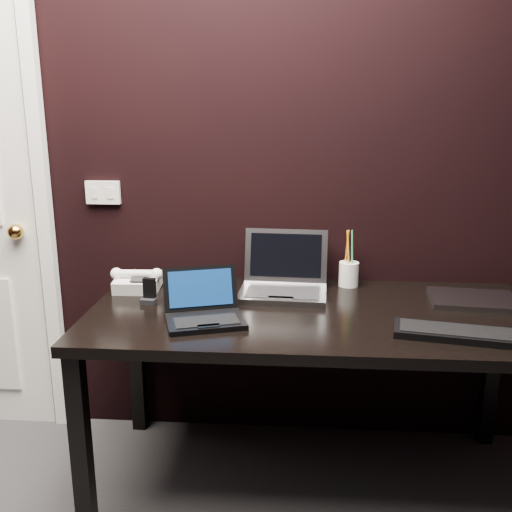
# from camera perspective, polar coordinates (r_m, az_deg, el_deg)

# --- Properties ---
(wall_back) EXTENTS (4.00, 0.00, 4.00)m
(wall_back) POSITION_cam_1_polar(r_m,az_deg,el_deg) (2.45, -1.18, 10.42)
(wall_back) COLOR black
(wall_back) RESTS_ON ground
(wall_switch) EXTENTS (0.15, 0.02, 0.10)m
(wall_switch) POSITION_cam_1_polar(r_m,az_deg,el_deg) (2.59, -15.06, 6.15)
(wall_switch) COLOR silver
(wall_switch) RESTS_ON wall_back
(desk) EXTENTS (1.70, 0.80, 0.74)m
(desk) POSITION_cam_1_polar(r_m,az_deg,el_deg) (2.19, 5.80, -7.36)
(desk) COLOR black
(desk) RESTS_ON ground
(netbook) EXTENTS (0.33, 0.31, 0.17)m
(netbook) POSITION_cam_1_polar(r_m,az_deg,el_deg) (2.05, -5.21, -5.53)
(netbook) COLOR black
(netbook) RESTS_ON desk
(silver_laptop) EXTENTS (0.36, 0.33, 0.24)m
(silver_laptop) POSITION_cam_1_polar(r_m,az_deg,el_deg) (2.34, 2.77, -2.68)
(silver_laptop) COLOR #96969B
(silver_laptop) RESTS_ON desk
(ext_keyboard) EXTENTS (0.44, 0.22, 0.03)m
(ext_keyboard) POSITION_cam_1_polar(r_m,az_deg,el_deg) (2.03, 19.59, -7.29)
(ext_keyboard) COLOR black
(ext_keyboard) RESTS_ON desk
(closed_laptop) EXTENTS (0.35, 0.27, 0.02)m
(closed_laptop) POSITION_cam_1_polar(r_m,az_deg,el_deg) (2.39, 20.88, -4.13)
(closed_laptop) COLOR gray
(closed_laptop) RESTS_ON desk
(desk_phone) EXTENTS (0.22, 0.17, 0.11)m
(desk_phone) POSITION_cam_1_polar(r_m,az_deg,el_deg) (2.42, -11.77, -2.50)
(desk_phone) COLOR silver
(desk_phone) RESTS_ON desk
(mobile_phone) EXTENTS (0.06, 0.05, 0.10)m
(mobile_phone) POSITION_cam_1_polar(r_m,az_deg,el_deg) (2.26, -10.63, -3.74)
(mobile_phone) COLOR black
(mobile_phone) RESTS_ON desk
(pen_cup) EXTENTS (0.09, 0.09, 0.24)m
(pen_cup) POSITION_cam_1_polar(r_m,az_deg,el_deg) (2.46, 9.25, -1.68)
(pen_cup) COLOR white
(pen_cup) RESTS_ON desk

